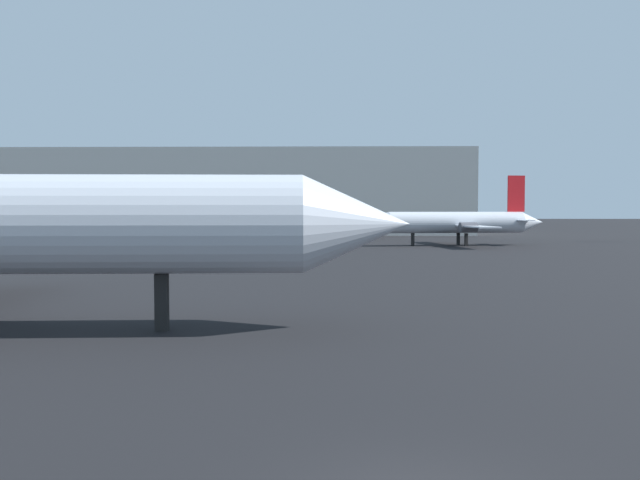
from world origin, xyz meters
TOP-DOWN VIEW (x-y plane):
  - airplane_distant at (14.36, 75.44)m, footprint 23.98×18.62m
  - terminal_building at (-19.17, 118.22)m, footprint 85.33×24.95m

SIDE VIEW (x-z plane):
  - airplane_distant at x=14.36m, z-range -1.54..7.54m
  - terminal_building at x=-19.17m, z-range 0.00..15.62m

